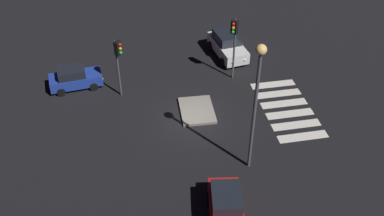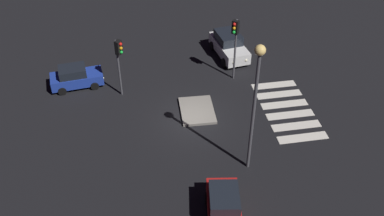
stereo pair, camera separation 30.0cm
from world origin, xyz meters
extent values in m
plane|color=black|center=(0.00, 0.00, 0.00)|extent=(80.00, 80.00, 0.00)
cube|color=gray|center=(0.82, -0.49, 0.09)|extent=(3.03, 2.32, 0.18)
cube|color=red|center=(-8.11, -0.23, 0.65)|extent=(3.99, 2.19, 0.78)
cube|color=black|center=(-7.88, -0.26, 1.36)|extent=(2.14, 1.76, 0.63)
cylinder|color=black|center=(-7.07, -1.19, 0.31)|extent=(0.64, 0.31, 0.61)
cylinder|color=black|center=(-6.82, 0.38, 0.31)|extent=(0.64, 0.31, 0.61)
cube|color=#1E389E|center=(5.19, 7.41, 0.63)|extent=(1.95, 3.77, 0.74)
cube|color=black|center=(5.17, 7.63, 1.30)|extent=(1.61, 2.00, 0.60)
cylinder|color=black|center=(6.08, 6.38, 0.29)|extent=(0.28, 0.60, 0.58)
cylinder|color=black|center=(4.56, 6.21, 0.29)|extent=(0.28, 0.60, 0.58)
cylinder|color=black|center=(5.83, 8.62, 0.29)|extent=(0.28, 0.60, 0.58)
cylinder|color=black|center=(4.31, 8.45, 0.29)|extent=(0.28, 0.60, 0.58)
sphere|color=#F2EABF|center=(5.82, 5.70, 0.63)|extent=(0.19, 0.19, 0.19)
sphere|color=#F2EABF|center=(4.97, 5.60, 0.63)|extent=(0.19, 0.19, 0.19)
cube|color=silver|center=(7.37, -4.23, 0.74)|extent=(4.50, 2.45, 0.88)
cube|color=black|center=(7.63, -4.19, 1.53)|extent=(2.41, 1.98, 0.71)
cylinder|color=black|center=(6.19, -5.31, 0.34)|extent=(0.72, 0.35, 0.69)
cylinder|color=black|center=(5.93, -3.53, 0.34)|extent=(0.72, 0.35, 0.69)
cylinder|color=black|center=(8.81, -4.92, 0.34)|extent=(0.72, 0.35, 0.69)
cylinder|color=black|center=(8.55, -3.14, 0.34)|extent=(0.72, 0.35, 0.69)
sphere|color=#F2EABF|center=(5.37, -5.04, 0.74)|extent=(0.23, 0.23, 0.23)
sphere|color=#F2EABF|center=(5.22, -4.04, 0.74)|extent=(0.23, 0.23, 0.23)
cylinder|color=#47474C|center=(3.64, 4.36, 2.16)|extent=(0.14, 0.14, 4.31)
cube|color=black|center=(3.53, 4.22, 3.83)|extent=(0.54, 0.53, 0.96)
sphere|color=red|center=(3.40, 4.07, 4.13)|extent=(0.22, 0.22, 0.22)
sphere|color=orange|center=(3.40, 4.07, 3.83)|extent=(0.22, 0.22, 0.22)
sphere|color=green|center=(3.40, 4.07, 3.53)|extent=(0.22, 0.22, 0.22)
cylinder|color=#47474C|center=(4.27, -3.82, 2.37)|extent=(0.14, 0.14, 4.75)
cube|color=black|center=(4.13, -3.70, 4.27)|extent=(0.53, 0.54, 0.96)
sphere|color=red|center=(3.99, -3.57, 4.57)|extent=(0.22, 0.22, 0.22)
sphere|color=orange|center=(3.99, -3.57, 4.27)|extent=(0.22, 0.22, 0.22)
sphere|color=green|center=(3.99, -3.57, 3.97)|extent=(0.22, 0.22, 0.22)
cylinder|color=#47474C|center=(-4.66, -2.45, 3.78)|extent=(0.18, 0.18, 7.56)
sphere|color=#F9D172|center=(-4.66, -2.45, 7.74)|extent=(0.56, 0.56, 0.56)
cube|color=silver|center=(-2.88, -6.49, 0.01)|extent=(0.70, 3.20, 0.02)
cube|color=silver|center=(-1.73, -6.49, 0.01)|extent=(0.70, 3.20, 0.02)
cube|color=silver|center=(-0.58, -6.49, 0.01)|extent=(0.70, 3.20, 0.02)
cube|color=silver|center=(0.57, -6.49, 0.01)|extent=(0.70, 3.20, 0.02)
cube|color=silver|center=(1.72, -6.49, 0.01)|extent=(0.70, 3.20, 0.02)
cube|color=silver|center=(2.88, -6.49, 0.01)|extent=(0.70, 3.20, 0.02)
camera|label=1|loc=(-21.97, 4.11, 18.56)|focal=41.70mm
camera|label=2|loc=(-22.02, 3.82, 18.56)|focal=41.70mm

